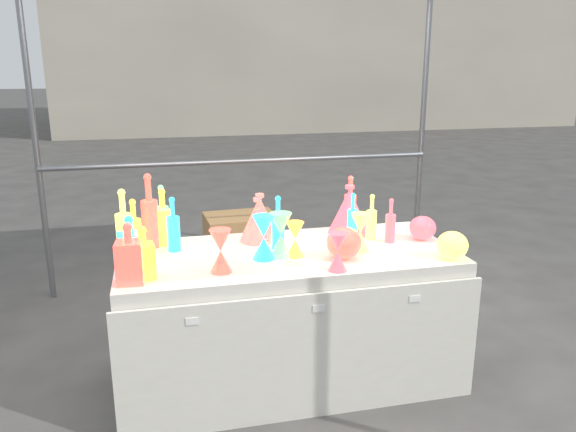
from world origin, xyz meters
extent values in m
plane|color=#5F5C57|center=(0.00, 0.00, 0.00)|extent=(80.00, 80.00, 0.00)
cylinder|color=gray|center=(-1.50, 1.50, 1.20)|extent=(0.04, 0.04, 2.40)
cylinder|color=gray|center=(1.50, 1.50, 1.20)|extent=(0.04, 0.04, 2.40)
cylinder|color=gray|center=(0.00, 1.47, 1.00)|extent=(3.00, 0.04, 0.04)
cube|color=silver|center=(0.00, 0.00, 0.38)|extent=(1.80, 0.80, 0.75)
cube|color=silver|center=(0.00, -0.42, 0.34)|extent=(1.84, 0.02, 0.68)
cube|color=white|center=(-0.55, -0.43, 0.60)|extent=(0.06, 0.00, 0.03)
cube|color=white|center=(0.05, -0.43, 0.60)|extent=(0.06, 0.00, 0.03)
cube|color=white|center=(0.55, -0.43, 0.60)|extent=(0.06, 0.00, 0.03)
cube|color=beige|center=(4.00, 14.00, 3.00)|extent=(14.00, 6.00, 6.00)
cube|color=tan|center=(0.02, 1.91, 0.22)|extent=(0.64, 0.49, 0.45)
cube|color=tan|center=(0.66, 1.90, 0.03)|extent=(0.90, 0.80, 0.06)
camera|label=1|loc=(-0.66, -2.80, 1.74)|focal=35.00mm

